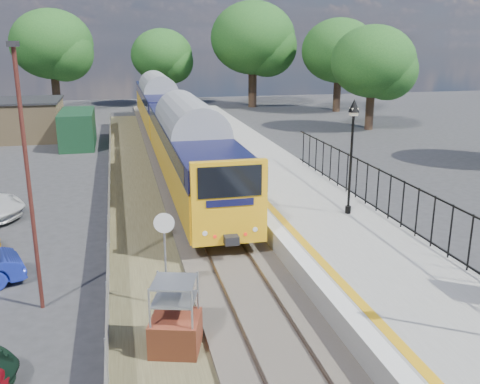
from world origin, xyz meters
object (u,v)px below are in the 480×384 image
object	(u,v)px
victorian_lamp_north	(353,130)
brick_plinth	(175,317)
train	(170,118)
carpark_lamp	(27,166)
speed_sign	(165,243)

from	to	relation	value
victorian_lamp_north	brick_plinth	world-z (taller)	victorian_lamp_north
brick_plinth	train	bearing A→B (deg)	84.41
brick_plinth	carpark_lamp	size ratio (longest dim) A/B	0.26
speed_sign	carpark_lamp	world-z (taller)	carpark_lamp
train	speed_sign	size ratio (longest dim) A/B	13.72
victorian_lamp_north	train	size ratio (longest dim) A/B	0.11
train	speed_sign	world-z (taller)	train
train	brick_plinth	world-z (taller)	train
brick_plinth	speed_sign	size ratio (longest dim) A/B	0.66
speed_sign	brick_plinth	bearing A→B (deg)	-81.13
speed_sign	carpark_lamp	size ratio (longest dim) A/B	0.39
victorian_lamp_north	speed_sign	size ratio (longest dim) A/B	1.55
train	carpark_lamp	xyz separation A→B (m)	(-6.13, -22.36, 1.99)
victorian_lamp_north	train	distance (m)	19.42
speed_sign	victorian_lamp_north	bearing A→B (deg)	39.46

